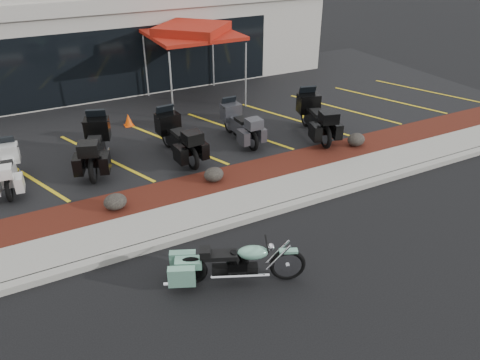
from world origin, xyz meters
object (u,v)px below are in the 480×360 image
hero_cruiser (288,261)px  touring_white (9,156)px  traffic_cone (128,120)px  popup_canopy (192,32)px

hero_cruiser → touring_white: (-4.44, 6.90, 0.26)m
traffic_cone → popup_canopy: 4.03m
touring_white → traffic_cone: 4.31m
hero_cruiser → popup_canopy: 10.74m
hero_cruiser → traffic_cone: (-0.66, 8.94, -0.11)m
hero_cruiser → traffic_cone: size_ratio=6.38×
traffic_cone → popup_canopy: popup_canopy is taller
hero_cruiser → traffic_cone: 8.97m
hero_cruiser → popup_canopy: popup_canopy is taller
popup_canopy → hero_cruiser: bearing=-90.0°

